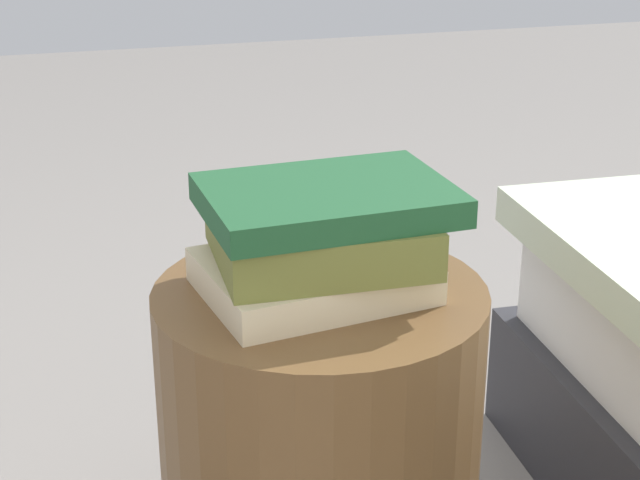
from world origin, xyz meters
TOP-DOWN VIEW (x-y plane):
  - side_table at (0.00, 0.00)m, footprint 0.41×0.41m
  - book_cream at (0.01, -0.00)m, footprint 0.29×0.24m
  - book_olive at (0.00, 0.00)m, footprint 0.25×0.21m
  - book_forest at (-0.01, 0.00)m, footprint 0.30×0.22m

SIDE VIEW (x-z plane):
  - side_table at x=0.00m, z-range 0.00..0.50m
  - book_cream at x=0.01m, z-range 0.50..0.55m
  - book_olive at x=0.00m, z-range 0.55..0.60m
  - book_forest at x=-0.01m, z-range 0.60..0.64m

